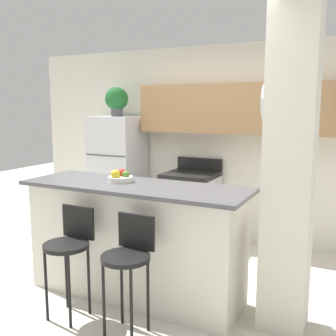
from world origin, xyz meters
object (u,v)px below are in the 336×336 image
fruit_bowl (120,177)px  stove_range (191,207)px  refrigerator (118,174)px  bar_stool_left (70,246)px  potted_plant_on_fridge (117,100)px  trash_bin (145,225)px  bar_stool_right (128,257)px

fruit_bowl → stove_range: bearing=88.9°
refrigerator → stove_range: size_ratio=1.52×
bar_stool_left → fruit_bowl: size_ratio=4.00×
stove_range → fruit_bowl: size_ratio=4.62×
bar_stool_left → potted_plant_on_fridge: (-0.99, 2.19, 1.23)m
bar_stool_left → fruit_bowl: fruit_bowl is taller
potted_plant_on_fridge → trash_bin: size_ratio=1.06×
refrigerator → fruit_bowl: 1.96m
bar_stool_left → bar_stool_right: same height
refrigerator → trash_bin: 0.86m
bar_stool_right → potted_plant_on_fridge: size_ratio=2.31×
bar_stool_right → fruit_bowl: (-0.46, 0.60, 0.49)m
potted_plant_on_fridge → fruit_bowl: (1.10, -1.59, -0.74)m
refrigerator → bar_stool_right: size_ratio=1.75×
fruit_bowl → trash_bin: bearing=111.7°
stove_range → fruit_bowl: 1.71m
refrigerator → potted_plant_on_fridge: size_ratio=4.04×
refrigerator → bar_stool_left: 2.41m
refrigerator → bar_stool_left: size_ratio=1.75×
bar_stool_left → trash_bin: bearing=102.4°
bar_stool_right → trash_bin: (-1.02, 1.99, -0.43)m
trash_bin → refrigerator: bearing=159.9°
refrigerator → potted_plant_on_fridge: bearing=118.5°
potted_plant_on_fridge → bar_stool_right: bearing=-54.4°
refrigerator → potted_plant_on_fridge: (-0.00, 0.00, 1.04)m
potted_plant_on_fridge → fruit_bowl: size_ratio=1.74×
refrigerator → stove_range: (1.13, -0.00, -0.35)m
stove_range → bar_stool_right: size_ratio=1.15×
potted_plant_on_fridge → trash_bin: potted_plant_on_fridge is taller
stove_range → bar_stool_left: bearing=-93.7°
bar_stool_left → stove_range: bearing=86.3°
bar_stool_left → potted_plant_on_fridge: size_ratio=2.31×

